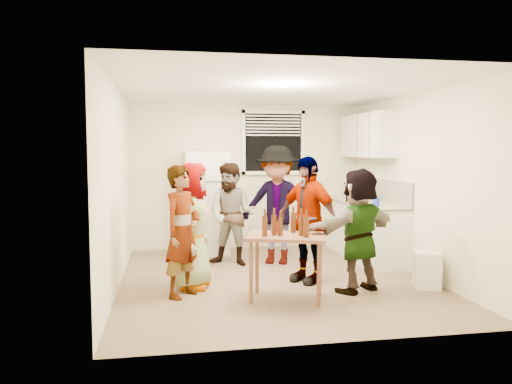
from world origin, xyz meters
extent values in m
cube|color=white|center=(-0.75, 1.88, 0.85)|extent=(0.70, 0.70, 1.70)
cube|color=white|center=(1.70, 1.15, 0.43)|extent=(0.60, 2.20, 0.86)
cube|color=beige|center=(1.70, 1.15, 0.88)|extent=(0.64, 2.22, 0.04)
cube|color=beige|center=(1.99, 1.15, 1.08)|extent=(0.03, 2.20, 0.36)
cube|color=white|center=(1.83, 1.35, 1.95)|extent=(0.34, 1.60, 0.70)
cylinder|color=white|center=(1.68, 0.98, 0.90)|extent=(0.12, 0.12, 0.27)
cylinder|color=black|center=(1.75, 1.88, 0.90)|extent=(0.08, 0.08, 0.30)
cylinder|color=#47230C|center=(1.60, 0.90, 0.90)|extent=(0.07, 0.07, 0.25)
cylinder|color=#1B37B2|center=(1.57, 0.37, 0.90)|extent=(0.10, 0.10, 0.13)
cube|color=#E0DD58|center=(1.92, 1.38, 0.98)|extent=(0.02, 0.19, 0.16)
cube|color=white|center=(1.78, -0.74, 0.25)|extent=(0.39, 0.39, 0.45)
cylinder|color=#47230C|center=(-0.13, -0.93, 0.75)|extent=(0.05, 0.05, 0.21)
cylinder|color=#A31F37|center=(-0.15, -0.73, 0.75)|extent=(0.09, 0.09, 0.12)
imported|color=gray|center=(-1.10, -0.22, 0.00)|extent=(1.71, 1.16, 0.50)
imported|color=#141933|center=(-1.22, -0.56, 0.00)|extent=(1.55, 1.41, 0.37)
imported|color=brown|center=(-0.45, 0.93, 0.00)|extent=(1.34, 1.70, 0.58)
imported|color=#424246|center=(0.24, 0.93, 0.00)|extent=(1.77, 2.10, 0.66)
imported|color=black|center=(0.39, -0.18, 0.00)|extent=(1.90, 1.71, 0.40)
imported|color=#D47B46|center=(0.88, -0.72, 0.00)|extent=(1.91, 1.96, 0.44)
camera|label=1|loc=(-1.37, -6.37, 1.70)|focal=35.00mm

